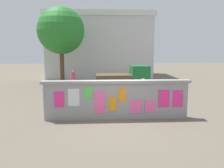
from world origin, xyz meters
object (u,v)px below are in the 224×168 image
(person_walking, at_px, (143,92))
(tree_roadside, at_px, (61,31))
(bicycle_near, at_px, (86,95))
(motorcycle, at_px, (144,96))
(person_bystander, at_px, (73,81))
(auto_rickshaw_truck, at_px, (125,79))
(bicycle_far, at_px, (105,101))

(person_walking, distance_m, tree_roadside, 10.89)
(bicycle_near, bearing_deg, person_walking, -41.38)
(motorcycle, height_order, bicycle_near, bicycle_near)
(person_walking, bearing_deg, tree_roadside, 119.82)
(motorcycle, relative_size, person_walking, 1.17)
(person_walking, bearing_deg, bicycle_near, 138.62)
(bicycle_near, height_order, person_bystander, person_bystander)
(auto_rickshaw_truck, distance_m, motorcycle, 3.62)
(auto_rickshaw_truck, height_order, motorcycle, auto_rickshaw_truck)
(person_walking, xyz_separation_m, person_bystander, (-3.72, 4.08, 0.00))
(bicycle_far, relative_size, tree_roadside, 0.26)
(motorcycle, distance_m, person_bystander, 4.81)
(auto_rickshaw_truck, xyz_separation_m, person_walking, (0.26, -5.11, 0.09))
(auto_rickshaw_truck, distance_m, person_walking, 5.12)
(motorcycle, relative_size, tree_roadside, 0.30)
(bicycle_far, bearing_deg, tree_roadside, 112.29)
(auto_rickshaw_truck, relative_size, bicycle_near, 2.16)
(motorcycle, bearing_deg, person_bystander, 148.37)
(person_walking, distance_m, person_bystander, 5.52)
(motorcycle, xyz_separation_m, person_walking, (-0.35, -1.57, 0.52))
(motorcycle, xyz_separation_m, person_bystander, (-4.07, 2.51, 0.52))
(motorcycle, distance_m, tree_roadside, 10.03)
(tree_roadside, bearing_deg, bicycle_far, -67.71)
(auto_rickshaw_truck, height_order, bicycle_far, auto_rickshaw_truck)
(bicycle_far, xyz_separation_m, person_bystander, (-1.95, 3.32, 0.62))
(person_bystander, bearing_deg, person_walking, -47.64)
(bicycle_far, bearing_deg, auto_rickshaw_truck, 70.87)
(motorcycle, xyz_separation_m, bicycle_near, (-3.19, 0.93, -0.10))
(bicycle_near, bearing_deg, auto_rickshaw_truck, 45.46)
(bicycle_far, bearing_deg, motorcycle, 20.93)
(bicycle_near, bearing_deg, tree_roadside, 109.60)
(person_walking, relative_size, person_bystander, 1.00)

